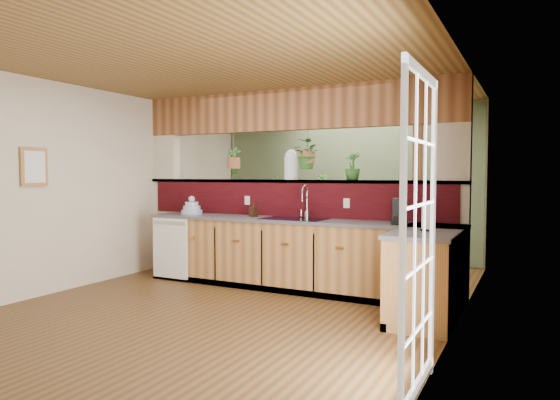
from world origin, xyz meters
The scene contains 27 objects.
ground centered at (0.00, 0.00, 0.00)m, with size 4.60×7.00×0.01m, color #4D3217.
ceiling centered at (0.00, 0.00, 2.60)m, with size 4.60×7.00×0.01m, color brown.
wall_back centered at (0.00, 3.50, 1.30)m, with size 4.60×0.02×2.60m, color beige.
wall_left centered at (-2.30, 0.00, 1.30)m, with size 0.02×7.00×2.60m, color beige.
wall_right centered at (2.30, 0.00, 1.30)m, with size 0.02×7.00×2.60m, color beige.
pass_through_partition centered at (0.03, 1.35, 1.19)m, with size 4.60×0.21×2.60m.
pass_through_ledge centered at (0.00, 1.35, 1.37)m, with size 4.60×0.21×0.04m, color brown.
header_beam centered at (0.00, 1.35, 2.33)m, with size 4.60×0.15×0.55m, color brown.
sage_backwall centered at (0.00, 3.48, 1.30)m, with size 4.55×0.02×2.55m, color #526545.
countertop centered at (0.84, 0.87, 0.45)m, with size 4.14×1.52×0.90m.
dishwasher centered at (-1.48, 0.66, 0.46)m, with size 0.58×0.03×0.82m.
navy_sink centered at (0.25, 0.98, 0.82)m, with size 0.82×0.50×0.18m.
french_door centered at (2.27, -1.30, 1.05)m, with size 0.06×1.02×2.16m, color white.
framed_print centered at (-2.27, -0.80, 1.55)m, with size 0.04×0.35×0.45m.
faucet centered at (0.34, 1.13, 1.13)m, with size 0.19×0.19×0.43m.
dish_stack centered at (-1.33, 0.95, 0.98)m, with size 0.30×0.30×0.26m.
soap_dispenser centered at (-0.37, 1.02, 1.00)m, with size 0.09×0.09×0.19m, color #351F13.
coffee_maker centered at (1.60, 0.91, 1.04)m, with size 0.16×0.27×0.29m.
paper_towel centered at (2.00, 0.40, 1.04)m, with size 0.14×0.14×0.30m.
glass_jar centered at (0.02, 1.35, 1.59)m, with size 0.18×0.18×0.40m.
ledge_plant_right centered at (0.89, 1.35, 1.57)m, with size 0.20×0.20×0.35m, color #275A1F.
hanging_plant_a centered at (-0.88, 1.35, 1.78)m, with size 0.23×0.18×0.51m.
hanging_plant_b centered at (0.27, 1.35, 1.90)m, with size 0.43×0.40×0.51m.
shelving_console centered at (-0.79, 3.25, 0.50)m, with size 1.57×0.42×1.05m, color black.
shelf_plant_a centered at (-1.21, 3.25, 1.23)m, with size 0.22×0.15×0.41m, color #275A1F.
shelf_plant_b centered at (-0.31, 3.25, 1.25)m, with size 0.25×0.25×0.45m, color #275A1F.
floor_plant centered at (0.40, 2.54, 0.41)m, with size 0.74×0.64×0.82m, color #275A1F.
Camera 1 is at (2.95, -4.69, 1.47)m, focal length 32.00 mm.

